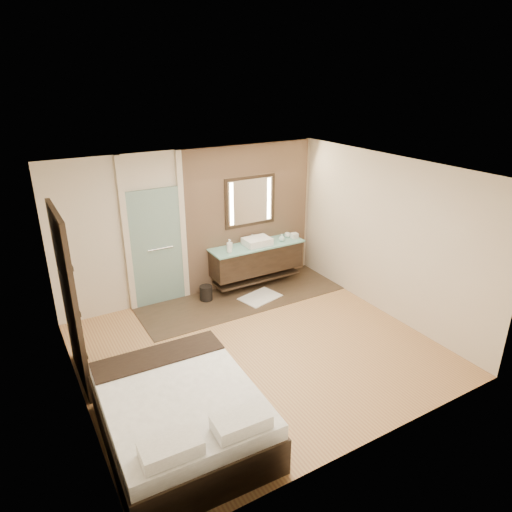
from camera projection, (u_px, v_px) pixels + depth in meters
floor at (258, 349)px, 6.91m from camera, size 5.00×5.00×0.00m
tile_strip at (242, 298)px, 8.47m from camera, size 3.80×1.30×0.01m
stone_wall at (249, 216)px, 8.68m from camera, size 2.60×0.08×2.70m
vanity at (257, 258)px, 8.74m from camera, size 1.85×0.55×0.88m
mirror_unit at (250, 201)px, 8.52m from camera, size 1.06×0.04×0.96m
frosted_door at (156, 243)px, 7.89m from camera, size 1.10×0.12×2.70m
shoji_partition at (70, 299)px, 5.80m from camera, size 0.06×1.20×2.40m
bed at (181, 415)px, 5.12m from camera, size 1.71×2.11×0.79m
bath_mat at (260, 297)px, 8.45m from camera, size 0.82×0.66×0.02m
waste_bin at (206, 293)px, 8.33m from camera, size 0.29×0.29×0.28m
tissue_box at (294, 236)px, 8.94m from camera, size 0.13×0.13×0.10m
soap_bottle_a at (229, 246)px, 8.20m from camera, size 0.12×0.12×0.24m
soap_bottle_b at (230, 244)px, 8.40m from camera, size 0.11×0.11×0.18m
soap_bottle_c at (282, 238)px, 8.77m from camera, size 0.13×0.13×0.14m
cup at (287, 235)px, 9.00m from camera, size 0.15×0.15×0.09m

